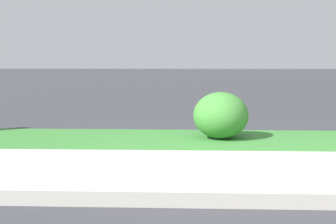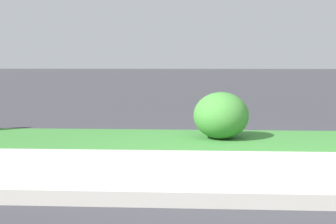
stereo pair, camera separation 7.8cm
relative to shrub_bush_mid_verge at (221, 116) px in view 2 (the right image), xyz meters
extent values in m
plane|color=#38383D|center=(0.16, -1.97, -0.33)|extent=(120.00, 120.00, 0.00)
cube|color=#BCB7AD|center=(0.16, -1.97, -0.32)|extent=(18.00, 2.04, 0.01)
cube|color=#387A33|center=(0.16, -0.08, -0.32)|extent=(18.00, 1.75, 0.01)
cube|color=#BCB7AD|center=(0.16, -3.07, -0.27)|extent=(18.00, 0.16, 0.12)
ellipsoid|color=#3D7F33|center=(0.00, 0.00, 0.00)|extent=(0.77, 0.77, 0.66)
camera|label=1|loc=(-0.45, -6.52, 0.76)|focal=50.00mm
camera|label=2|loc=(-0.37, -6.51, 0.76)|focal=50.00mm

